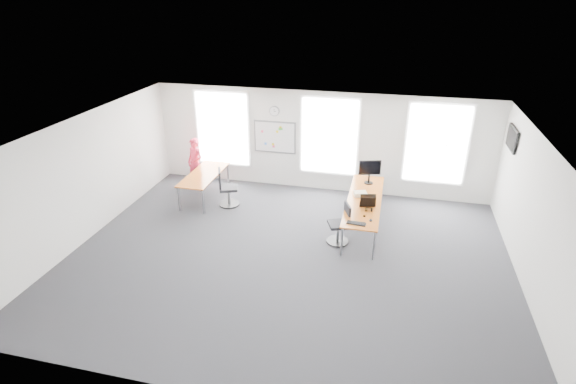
% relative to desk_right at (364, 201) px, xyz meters
% --- Properties ---
extents(floor, '(10.00, 10.00, 0.00)m').
position_rel_desk_right_xyz_m(floor, '(-1.55, -1.91, -0.72)').
color(floor, '#27272C').
rests_on(floor, ground).
extents(ceiling, '(10.00, 10.00, 0.00)m').
position_rel_desk_right_xyz_m(ceiling, '(-1.55, -1.91, 2.28)').
color(ceiling, white).
rests_on(ceiling, ground).
extents(wall_back, '(10.00, 0.00, 10.00)m').
position_rel_desk_right_xyz_m(wall_back, '(-1.55, 2.09, 0.78)').
color(wall_back, white).
rests_on(wall_back, ground).
extents(wall_front, '(10.00, 0.00, 10.00)m').
position_rel_desk_right_xyz_m(wall_front, '(-1.55, -5.91, 0.78)').
color(wall_front, white).
rests_on(wall_front, ground).
extents(wall_left, '(0.00, 10.00, 10.00)m').
position_rel_desk_right_xyz_m(wall_left, '(-6.55, -1.91, 0.78)').
color(wall_left, white).
rests_on(wall_left, ground).
extents(wall_right, '(0.00, 10.00, 10.00)m').
position_rel_desk_right_xyz_m(wall_right, '(3.45, -1.91, 0.78)').
color(wall_right, white).
rests_on(wall_right, ground).
extents(window_left, '(1.60, 0.06, 2.20)m').
position_rel_desk_right_xyz_m(window_left, '(-4.55, 2.06, 0.98)').
color(window_left, white).
rests_on(window_left, wall_back).
extents(window_mid, '(1.60, 0.06, 2.20)m').
position_rel_desk_right_xyz_m(window_mid, '(-1.25, 2.06, 0.98)').
color(window_mid, white).
rests_on(window_mid, wall_back).
extents(window_right, '(1.60, 0.06, 2.20)m').
position_rel_desk_right_xyz_m(window_right, '(1.75, 2.06, 0.98)').
color(window_right, white).
rests_on(window_right, wall_back).
extents(desk_right, '(0.85, 3.18, 0.77)m').
position_rel_desk_right_xyz_m(desk_right, '(0.00, 0.00, 0.00)').
color(desk_right, '#BF5915').
rests_on(desk_right, ground).
extents(desk_left, '(0.83, 2.07, 0.76)m').
position_rel_desk_right_xyz_m(desk_left, '(-4.65, 0.65, -0.03)').
color(desk_left, '#BF5915').
rests_on(desk_left, ground).
extents(chair_right, '(0.59, 0.59, 1.01)m').
position_rel_desk_right_xyz_m(chair_right, '(-0.47, -0.92, -0.28)').
color(chair_right, black).
rests_on(chair_right, ground).
extents(chair_left, '(0.64, 0.63, 1.08)m').
position_rel_desk_right_xyz_m(chair_left, '(-3.87, 0.35, -0.25)').
color(chair_left, black).
rests_on(chair_left, ground).
extents(person, '(0.67, 0.56, 1.56)m').
position_rel_desk_right_xyz_m(person, '(-5.22, 1.33, 0.06)').
color(person, '#CB263F').
rests_on(person, ground).
extents(whiteboard, '(1.20, 0.03, 0.90)m').
position_rel_desk_right_xyz_m(whiteboard, '(-2.90, 2.06, 0.83)').
color(whiteboard, white).
rests_on(whiteboard, wall_back).
extents(wall_clock, '(0.30, 0.04, 0.30)m').
position_rel_desk_right_xyz_m(wall_clock, '(-2.90, 2.06, 1.63)').
color(wall_clock, gray).
rests_on(wall_clock, wall_back).
extents(tv, '(0.06, 0.90, 0.55)m').
position_rel_desk_right_xyz_m(tv, '(3.40, 1.09, 1.58)').
color(tv, black).
rests_on(tv, wall_right).
extents(keyboard, '(0.45, 0.21, 0.02)m').
position_rel_desk_right_xyz_m(keyboard, '(-0.07, -1.34, 0.06)').
color(keyboard, black).
rests_on(keyboard, desk_right).
extents(mouse, '(0.10, 0.14, 0.05)m').
position_rel_desk_right_xyz_m(mouse, '(0.24, -1.14, 0.07)').
color(mouse, black).
rests_on(mouse, desk_right).
extents(lens_cap, '(0.08, 0.08, 0.01)m').
position_rel_desk_right_xyz_m(lens_cap, '(0.07, -0.93, 0.05)').
color(lens_cap, black).
rests_on(lens_cap, desk_right).
extents(headphones, '(0.17, 0.09, 0.10)m').
position_rel_desk_right_xyz_m(headphones, '(0.15, -0.64, 0.10)').
color(headphones, black).
rests_on(headphones, desk_right).
extents(laptop_sleeve, '(0.39, 0.28, 0.31)m').
position_rel_desk_right_xyz_m(laptop_sleeve, '(0.11, -0.41, 0.20)').
color(laptop_sleeve, black).
rests_on(laptop_sleeve, desk_right).
extents(paper_stack, '(0.37, 0.32, 0.11)m').
position_rel_desk_right_xyz_m(paper_stack, '(-0.12, 0.19, 0.10)').
color(paper_stack, beige).
rests_on(paper_stack, desk_right).
extents(monitor, '(0.59, 0.25, 0.67)m').
position_rel_desk_right_xyz_m(monitor, '(0.03, 1.03, 0.45)').
color(monitor, black).
rests_on(monitor, desk_right).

